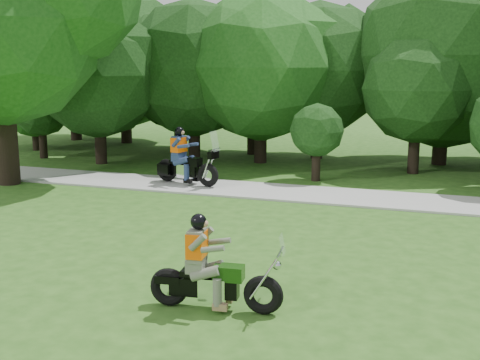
# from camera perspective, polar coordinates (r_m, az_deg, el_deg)

# --- Properties ---
(ground) EXTENTS (100.00, 100.00, 0.00)m
(ground) POSITION_cam_1_polar(r_m,az_deg,el_deg) (10.01, 2.43, -11.32)
(ground) COLOR #285317
(ground) RESTS_ON ground
(walkway) EXTENTS (60.00, 2.20, 0.06)m
(walkway) POSITION_cam_1_polar(r_m,az_deg,el_deg) (17.49, 10.03, -1.58)
(walkway) COLOR #A2A29D
(walkway) RESTS_ON ground
(tree_line) EXTENTS (39.92, 12.07, 7.51)m
(tree_line) POSITION_cam_1_polar(r_m,az_deg,el_deg) (23.67, 14.98, 10.36)
(tree_line) COLOR black
(tree_line) RESTS_ON ground
(chopper_motorcycle) EXTENTS (2.16, 0.65, 1.54)m
(chopper_motorcycle) POSITION_cam_1_polar(r_m,az_deg,el_deg) (9.47, -2.98, -8.96)
(chopper_motorcycle) COLOR black
(chopper_motorcycle) RESTS_ON ground
(touring_motorcycle) EXTENTS (2.33, 1.06, 1.79)m
(touring_motorcycle) POSITION_cam_1_polar(r_m,az_deg,el_deg) (18.92, -5.41, 1.59)
(touring_motorcycle) COLOR black
(touring_motorcycle) RESTS_ON walkway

